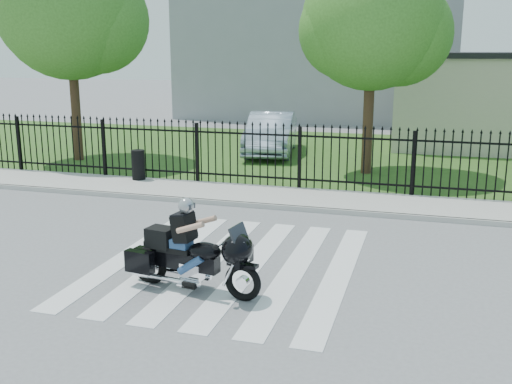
# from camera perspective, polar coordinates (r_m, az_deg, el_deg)

# --- Properties ---
(ground) EXTENTS (120.00, 120.00, 0.00)m
(ground) POSITION_cam_1_polar(r_m,az_deg,el_deg) (11.02, -2.61, -6.93)
(ground) COLOR slate
(ground) RESTS_ON ground
(crosswalk) EXTENTS (5.00, 5.50, 0.01)m
(crosswalk) POSITION_cam_1_polar(r_m,az_deg,el_deg) (11.02, -2.61, -6.90)
(crosswalk) COLOR silver
(crosswalk) RESTS_ON ground
(sidewalk) EXTENTS (40.00, 2.00, 0.12)m
(sidewalk) POSITION_cam_1_polar(r_m,az_deg,el_deg) (15.61, 3.34, -0.56)
(sidewalk) COLOR #ADAAA3
(sidewalk) RESTS_ON ground
(curb) EXTENTS (40.00, 0.12, 0.12)m
(curb) POSITION_cam_1_polar(r_m,az_deg,el_deg) (14.67, 2.45, -1.47)
(curb) COLOR #ADAAA3
(curb) RESTS_ON ground
(grass_strip) EXTENTS (40.00, 12.00, 0.02)m
(grass_strip) POSITION_cam_1_polar(r_m,az_deg,el_deg) (22.36, 7.41, 3.51)
(grass_strip) COLOR #2D511C
(grass_strip) RESTS_ON ground
(iron_fence) EXTENTS (26.00, 0.04, 1.80)m
(iron_fence) POSITION_cam_1_polar(r_m,az_deg,el_deg) (16.39, 4.17, 3.12)
(iron_fence) COLOR black
(iron_fence) RESTS_ON ground
(tree_left) EXTENTS (4.80, 4.80, 7.58)m
(tree_left) POSITION_cam_1_polar(r_m,az_deg,el_deg) (21.83, -17.41, 16.39)
(tree_left) COLOR #382316
(tree_left) RESTS_ON ground
(tree_mid) EXTENTS (4.20, 4.20, 6.78)m
(tree_mid) POSITION_cam_1_polar(r_m,az_deg,el_deg) (18.87, 11.02, 15.75)
(tree_mid) COLOR #382316
(tree_mid) RESTS_ON ground
(building_tall) EXTENTS (15.00, 10.00, 12.00)m
(building_tall) POSITION_cam_1_polar(r_m,az_deg,el_deg) (36.39, 6.48, 16.81)
(building_tall) COLOR gray
(building_tall) RESTS_ON ground
(motorcycle_rider) EXTENTS (2.39, 1.00, 1.58)m
(motorcycle_rider) POSITION_cam_1_polar(r_m,az_deg,el_deg) (9.75, -6.31, -5.72)
(motorcycle_rider) COLOR black
(motorcycle_rider) RESTS_ON ground
(parked_car) EXTENTS (2.30, 4.82, 1.53)m
(parked_car) POSITION_cam_1_polar(r_m,az_deg,el_deg) (22.33, 1.44, 5.61)
(parked_car) COLOR #9BACC3
(parked_car) RESTS_ON grass_strip
(litter_bin) EXTENTS (0.50, 0.50, 0.87)m
(litter_bin) POSITION_cam_1_polar(r_m,az_deg,el_deg) (17.77, -11.15, 2.56)
(litter_bin) COLOR black
(litter_bin) RESTS_ON sidewalk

